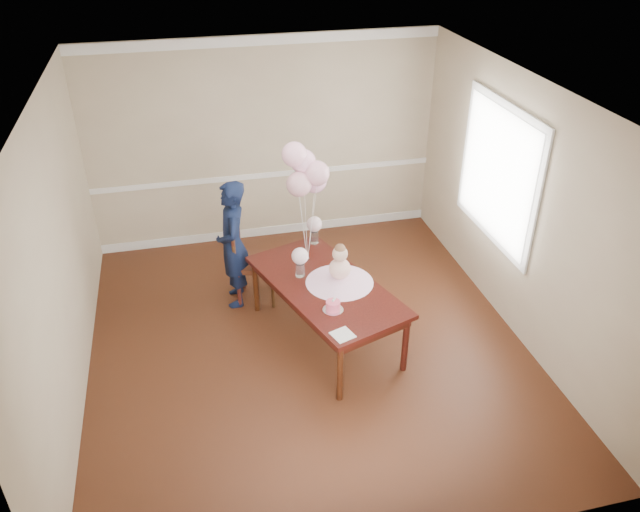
# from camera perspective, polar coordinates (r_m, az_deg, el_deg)

# --- Properties ---
(floor) EXTENTS (4.50, 5.00, 0.00)m
(floor) POSITION_cam_1_polar(r_m,az_deg,el_deg) (6.73, -1.11, -8.12)
(floor) COLOR #34180D
(floor) RESTS_ON ground
(ceiling) EXTENTS (4.50, 5.00, 0.02)m
(ceiling) POSITION_cam_1_polar(r_m,az_deg,el_deg) (5.43, -1.41, 14.48)
(ceiling) COLOR white
(ceiling) RESTS_ON wall_back
(wall_back) EXTENTS (4.50, 0.02, 2.70)m
(wall_back) POSITION_cam_1_polar(r_m,az_deg,el_deg) (8.20, -5.03, 10.28)
(wall_back) COLOR tan
(wall_back) RESTS_ON floor
(wall_front) EXTENTS (4.50, 0.02, 2.70)m
(wall_front) POSITION_cam_1_polar(r_m,az_deg,el_deg) (4.05, 6.62, -15.13)
(wall_front) COLOR tan
(wall_front) RESTS_ON floor
(wall_left) EXTENTS (0.02, 5.00, 2.70)m
(wall_left) POSITION_cam_1_polar(r_m,az_deg,el_deg) (5.98, -22.80, -0.63)
(wall_left) COLOR tan
(wall_left) RESTS_ON floor
(wall_right) EXTENTS (0.02, 5.00, 2.70)m
(wall_right) POSITION_cam_1_polar(r_m,az_deg,el_deg) (6.75, 17.82, 4.03)
(wall_right) COLOR tan
(wall_right) RESTS_ON floor
(chair_rail_trim) EXTENTS (4.50, 0.02, 0.07)m
(chair_rail_trim) POSITION_cam_1_polar(r_m,az_deg,el_deg) (8.36, -4.88, 7.38)
(chair_rail_trim) COLOR white
(chair_rail_trim) RESTS_ON wall_back
(crown_molding) EXTENTS (4.50, 0.02, 0.12)m
(crown_molding) POSITION_cam_1_polar(r_m,az_deg,el_deg) (7.83, -5.47, 19.04)
(crown_molding) COLOR white
(crown_molding) RESTS_ON wall_back
(baseboard_trim) EXTENTS (4.50, 0.02, 0.12)m
(baseboard_trim) POSITION_cam_1_polar(r_m,az_deg,el_deg) (8.74, -4.64, 2.33)
(baseboard_trim) COLOR silver
(baseboard_trim) RESTS_ON floor
(window_frame) EXTENTS (0.02, 1.66, 1.56)m
(window_frame) POSITION_cam_1_polar(r_m,az_deg,el_deg) (7.04, 15.98, 7.30)
(window_frame) COLOR silver
(window_frame) RESTS_ON wall_right
(window_blinds) EXTENTS (0.01, 1.50, 1.40)m
(window_blinds) POSITION_cam_1_polar(r_m,az_deg,el_deg) (7.03, 15.85, 7.29)
(window_blinds) COLOR white
(window_blinds) RESTS_ON wall_right
(dining_table_top) EXTENTS (1.48, 2.05, 0.05)m
(dining_table_top) POSITION_cam_1_polar(r_m,az_deg,el_deg) (6.43, 0.53, -2.76)
(dining_table_top) COLOR black
(dining_table_top) RESTS_ON table_leg_fl
(table_apron) EXTENTS (1.36, 1.94, 0.09)m
(table_apron) POSITION_cam_1_polar(r_m,az_deg,el_deg) (6.47, 0.53, -3.27)
(table_apron) COLOR black
(table_apron) RESTS_ON table_leg_fl
(table_leg_fl) EXTENTS (0.08, 0.08, 0.65)m
(table_leg_fl) POSITION_cam_1_polar(r_m,az_deg,el_deg) (5.91, 1.84, -10.61)
(table_leg_fl) COLOR black
(table_leg_fl) RESTS_ON floor
(table_leg_fr) EXTENTS (0.08, 0.08, 0.65)m
(table_leg_fr) POSITION_cam_1_polar(r_m,az_deg,el_deg) (6.28, 7.80, -7.98)
(table_leg_fr) COLOR black
(table_leg_fr) RESTS_ON floor
(table_leg_bl) EXTENTS (0.08, 0.08, 0.65)m
(table_leg_bl) POSITION_cam_1_polar(r_m,az_deg,el_deg) (7.08, -5.89, -2.76)
(table_leg_bl) COLOR black
(table_leg_bl) RESTS_ON floor
(table_leg_br) EXTENTS (0.08, 0.08, 0.65)m
(table_leg_br) POSITION_cam_1_polar(r_m,az_deg,el_deg) (7.40, -0.53, -0.97)
(table_leg_br) COLOR black
(table_leg_br) RESTS_ON floor
(baby_skirt) EXTENTS (0.89, 0.89, 0.09)m
(baby_skirt) POSITION_cam_1_polar(r_m,az_deg,el_deg) (6.42, 1.80, -2.07)
(baby_skirt) COLOR #F9B8E0
(baby_skirt) RESTS_ON dining_table_top
(baby_torso) EXTENTS (0.22, 0.22, 0.22)m
(baby_torso) POSITION_cam_1_polar(r_m,az_deg,el_deg) (6.36, 1.82, -1.16)
(baby_torso) COLOR pink
(baby_torso) RESTS_ON baby_skirt
(baby_head) EXTENTS (0.16, 0.16, 0.16)m
(baby_head) POSITION_cam_1_polar(r_m,az_deg,el_deg) (6.26, 1.84, 0.20)
(baby_head) COLOR #D3AD91
(baby_head) RESTS_ON baby_torso
(baby_hair) EXTENTS (0.11, 0.11, 0.11)m
(baby_hair) POSITION_cam_1_polar(r_m,az_deg,el_deg) (6.24, 1.85, 0.64)
(baby_hair) COLOR brown
(baby_hair) RESTS_ON baby_head
(cake_platter) EXTENTS (0.26, 0.26, 0.01)m
(cake_platter) POSITION_cam_1_polar(r_m,az_deg,el_deg) (6.04, 1.20, -4.94)
(cake_platter) COLOR silver
(cake_platter) RESTS_ON dining_table_top
(birthday_cake) EXTENTS (0.18, 0.18, 0.09)m
(birthday_cake) POSITION_cam_1_polar(r_m,az_deg,el_deg) (6.02, 1.20, -4.55)
(birthday_cake) COLOR #F04C6F
(birthday_cake) RESTS_ON cake_platter
(cake_flower_a) EXTENTS (0.03, 0.03, 0.03)m
(cake_flower_a) POSITION_cam_1_polar(r_m,az_deg,el_deg) (5.98, 1.21, -4.08)
(cake_flower_a) COLOR silver
(cake_flower_a) RESTS_ON birthday_cake
(cake_flower_b) EXTENTS (0.03, 0.03, 0.03)m
(cake_flower_b) POSITION_cam_1_polar(r_m,az_deg,el_deg) (6.01, 1.33, -3.92)
(cake_flower_b) COLOR silver
(cake_flower_b) RESTS_ON birthday_cake
(rose_vase_near) EXTENTS (0.12, 0.12, 0.15)m
(rose_vase_near) POSITION_cam_1_polar(r_m,az_deg,el_deg) (6.51, -1.82, -1.26)
(rose_vase_near) COLOR white
(rose_vase_near) RESTS_ON dining_table_top
(roses_near) EXTENTS (0.18, 0.18, 0.18)m
(roses_near) POSITION_cam_1_polar(r_m,az_deg,el_deg) (6.42, -1.85, -0.00)
(roses_near) COLOR silver
(roses_near) RESTS_ON rose_vase_near
(rose_vase_far) EXTENTS (0.12, 0.12, 0.15)m
(rose_vase_far) POSITION_cam_1_polar(r_m,az_deg,el_deg) (7.10, -0.52, 1.75)
(rose_vase_far) COLOR silver
(rose_vase_far) RESTS_ON dining_table_top
(roses_far) EXTENTS (0.18, 0.18, 0.18)m
(roses_far) POSITION_cam_1_polar(r_m,az_deg,el_deg) (7.02, -0.53, 2.93)
(roses_far) COLOR beige
(roses_far) RESTS_ON rose_vase_far
(napkin) EXTENTS (0.24, 0.24, 0.01)m
(napkin) POSITION_cam_1_polar(r_m,az_deg,el_deg) (5.74, 2.08, -7.21)
(napkin) COLOR silver
(napkin) RESTS_ON dining_table_top
(balloon_weight) EXTENTS (0.05, 0.05, 0.02)m
(balloon_weight) POSITION_cam_1_polar(r_m,az_deg,el_deg) (6.82, -1.14, -0.27)
(balloon_weight) COLOR silver
(balloon_weight) RESTS_ON dining_table_top
(balloon_a) EXTENTS (0.26, 0.26, 0.26)m
(balloon_a) POSITION_cam_1_polar(r_m,az_deg,el_deg) (6.34, -1.94, 6.58)
(balloon_a) COLOR #DB9BA8
(balloon_a) RESTS_ON balloon_ribbon_a
(balloon_b) EXTENTS (0.26, 0.26, 0.26)m
(balloon_b) POSITION_cam_1_polar(r_m,az_deg,el_deg) (6.36, -0.29, 7.57)
(balloon_b) COLOR #E5A2B6
(balloon_b) RESTS_ON balloon_ribbon_b
(balloon_c) EXTENTS (0.26, 0.26, 0.26)m
(balloon_c) POSITION_cam_1_polar(r_m,az_deg,el_deg) (6.39, -1.53, 8.60)
(balloon_c) COLOR #FFB4D5
(balloon_c) RESTS_ON balloon_ribbon_c
(balloon_d) EXTENTS (0.26, 0.26, 0.26)m
(balloon_d) POSITION_cam_1_polar(r_m,az_deg,el_deg) (6.33, -2.36, 9.26)
(balloon_d) COLOR #FFB4CE
(balloon_d) RESTS_ON balloon_ribbon_d
(balloon_e) EXTENTS (0.26, 0.26, 0.26)m
(balloon_e) POSITION_cam_1_polar(r_m,az_deg,el_deg) (6.53, -0.51, 6.89)
(balloon_e) COLOR #E8A4C7
(balloon_e) RESTS_ON balloon_ribbon_e
(balloon_ribbon_a) EXTENTS (0.08, 0.03, 0.77)m
(balloon_ribbon_a) POSITION_cam_1_polar(r_m,az_deg,el_deg) (6.60, -1.51, 2.50)
(balloon_ribbon_a) COLOR white
(balloon_ribbon_a) RESTS_ON balloon_weight
(balloon_ribbon_b) EXTENTS (0.11, 0.02, 0.87)m
(balloon_ribbon_b) POSITION_cam_1_polar(r_m,az_deg,el_deg) (6.60, -0.73, 2.97)
(balloon_ribbon_b) COLOR white
(balloon_ribbon_b) RESTS_ON balloon_weight
(balloon_ribbon_c) EXTENTS (0.02, 0.09, 0.96)m
(balloon_ribbon_c) POSITION_cam_1_polar(r_m,az_deg,el_deg) (6.62, -1.32, 3.49)
(balloon_ribbon_c) COLOR white
(balloon_ribbon_c) RESTS_ON balloon_weight
(balloon_ribbon_d) EXTENTS (0.10, 0.07, 1.05)m
(balloon_ribbon_d) POSITION_cam_1_polar(r_m,az_deg,el_deg) (6.58, -1.71, 3.77)
(balloon_ribbon_d) COLOR white
(balloon_ribbon_d) RESTS_ON balloon_weight
(balloon_ribbon_e) EXTENTS (0.10, 0.11, 0.72)m
(balloon_ribbon_e) POSITION_cam_1_polar(r_m,az_deg,el_deg) (6.69, -0.82, 2.71)
(balloon_ribbon_e) COLOR white
(balloon_ribbon_e) RESTS_ON balloon_weight
(dining_chair_seat) EXTENTS (0.58, 0.58, 0.05)m
(dining_chair_seat) POSITION_cam_1_polar(r_m,az_deg,el_deg) (7.21, -5.83, -0.55)
(dining_chair_seat) COLOR #3E1C10
(dining_chair_seat) RESTS_ON chair_leg_fl
(chair_leg_fl) EXTENTS (0.05, 0.05, 0.47)m
(chair_leg_fl) POSITION_cam_1_polar(r_m,az_deg,el_deg) (7.21, -7.42, -3.07)
(chair_leg_fl) COLOR #36120E
(chair_leg_fl) RESTS_ON floor
(chair_leg_fr) EXTENTS (0.05, 0.05, 0.47)m
(chair_leg_fr) POSITION_cam_1_polar(r_m,az_deg,el_deg) (7.17, -4.33, -3.11)
(chair_leg_fr) COLOR #341D0E
(chair_leg_fr) RESTS_ON floor
(chair_leg_bl) EXTENTS (0.05, 0.05, 0.47)m
(chair_leg_bl) POSITION_cam_1_polar(r_m,az_deg,el_deg) (7.53, -7.05, -1.40)
(chair_leg_bl) COLOR #35140E
(chair_leg_bl) RESTS_ON floor
(chair_leg_br) EXTENTS (0.05, 0.05, 0.47)m
(chair_leg_br) POSITION_cam_1_polar(r_m,az_deg,el_deg) (7.49, -4.09, -1.43)
(chair_leg_br) COLOR #391F0F
(chair_leg_br) RESTS_ON floor
(chair_back_post_l) EXTENTS (0.05, 0.05, 0.61)m
(chair_back_post_l) POSITION_cam_1_polar(r_m,az_deg,el_deg) (6.91, -7.91, 0.83)
(chair_back_post_l) COLOR #391F0F
(chair_back_post_l) RESTS_ON dining_chair_seat
(chair_back_post_r) EXTENTS (0.05, 0.05, 0.61)m
(chair_back_post_r) POSITION_cam_1_polar(r_m,az_deg,el_deg) (7.25, -7.50, 2.39)
(chair_back_post_r) COLOR #33130D
(chair_back_post_r) RESTS_ON dining_chair_seat
(chair_slat_low) EXTENTS (0.14, 0.43, 0.05)m
(chair_slat_low) POSITION_cam_1_polar(r_m,az_deg,el_deg) (7.15, -7.63, 0.72)
(chair_slat_low) COLOR #3A1810
(chair_slat_low) RESTS_ON dining_chair_seat
(chair_slat_mid) EXTENTS (0.14, 0.43, 0.05)m
(chair_slat_mid) POSITION_cam_1_polar(r_m,az_deg,el_deg) (7.06, -7.73, 1.94)
(chair_slat_mid) COLOR #39170F
(chair_slat_mid) RESTS_ON dining_chair_seat
(chair_slat_top) EXTENTS (0.14, 0.43, 0.05)m
(chair_slat_top) POSITION_cam_1_polar(r_m,az_deg,el_deg) (6.98, -7.83, 3.18)
(chair_slat_top) COLOR #3E2011
(chair_slat_top) RESTS_ON dining_chair_seat
(woman) EXTENTS (0.40, 0.57, 1.51)m
(woman) POSITION_cam_1_polar(r_m,az_deg,el_deg) (7.05, -7.96, 1.05)
(woman) COLOR #0E1733
(woman) RESTS_ON floor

